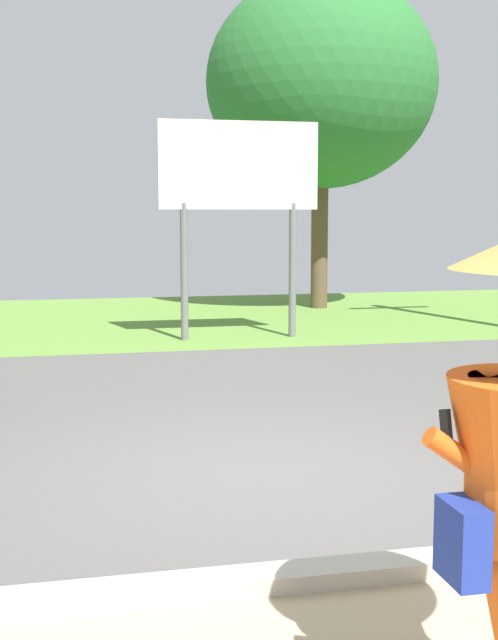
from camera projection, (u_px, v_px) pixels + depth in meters
ground_plane at (206, 399)px, 9.53m from camera, size 40.00×22.00×0.20m
roadside_billboard at (239, 181)px, 13.44m from camera, size 2.60×0.12×3.50m
tree_center_back at (321, 83)px, 17.55m from camera, size 4.83×4.83×6.94m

